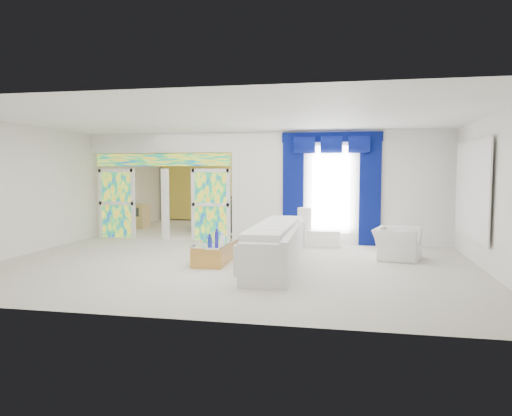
% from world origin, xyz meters
% --- Properties ---
extents(floor, '(12.00, 12.00, 0.00)m').
position_xyz_m(floor, '(0.00, 0.00, 0.00)').
color(floor, '#B7AF9E').
rests_on(floor, ground).
extents(dividing_wall, '(5.70, 0.18, 3.00)m').
position_xyz_m(dividing_wall, '(2.15, 1.00, 1.50)').
color(dividing_wall, white).
rests_on(dividing_wall, ground).
extents(dividing_header, '(4.30, 0.18, 0.55)m').
position_xyz_m(dividing_header, '(-2.85, 1.00, 2.73)').
color(dividing_header, white).
rests_on(dividing_header, dividing_wall).
extents(stained_panel_left, '(0.95, 0.04, 2.00)m').
position_xyz_m(stained_panel_left, '(-4.28, 1.00, 1.00)').
color(stained_panel_left, '#994C3F').
rests_on(stained_panel_left, ground).
extents(stained_panel_right, '(0.95, 0.04, 2.00)m').
position_xyz_m(stained_panel_right, '(-1.42, 1.00, 1.00)').
color(stained_panel_right, '#994C3F').
rests_on(stained_panel_right, ground).
extents(stained_transom, '(4.00, 0.05, 0.35)m').
position_xyz_m(stained_transom, '(-2.85, 1.00, 2.25)').
color(stained_transom, '#994C3F').
rests_on(stained_transom, dividing_header).
extents(window_pane, '(1.00, 0.02, 2.30)m').
position_xyz_m(window_pane, '(1.90, 0.90, 1.45)').
color(window_pane, white).
rests_on(window_pane, dividing_wall).
extents(blue_drape_left, '(0.55, 0.10, 2.80)m').
position_xyz_m(blue_drape_left, '(0.90, 0.87, 1.40)').
color(blue_drape_left, '#031547').
rests_on(blue_drape_left, ground).
extents(blue_drape_right, '(0.55, 0.10, 2.80)m').
position_xyz_m(blue_drape_right, '(2.90, 0.87, 1.40)').
color(blue_drape_right, '#031547').
rests_on(blue_drape_right, ground).
extents(blue_pelmet, '(2.60, 0.12, 0.25)m').
position_xyz_m(blue_pelmet, '(1.90, 0.87, 2.82)').
color(blue_pelmet, '#031547').
rests_on(blue_pelmet, dividing_wall).
extents(wall_mirror, '(0.04, 2.70, 1.90)m').
position_xyz_m(wall_mirror, '(4.94, -1.00, 1.55)').
color(wall_mirror, white).
rests_on(wall_mirror, ground).
extents(gold_curtains, '(9.70, 0.12, 2.90)m').
position_xyz_m(gold_curtains, '(0.00, 5.90, 1.50)').
color(gold_curtains, gold).
rests_on(gold_curtains, ground).
extents(white_sofa, '(0.97, 3.96, 0.75)m').
position_xyz_m(white_sofa, '(0.93, -2.24, 0.37)').
color(white_sofa, silver).
rests_on(white_sofa, ground).
extents(coffee_table, '(0.68, 1.87, 0.41)m').
position_xyz_m(coffee_table, '(-0.42, -1.94, 0.21)').
color(coffee_table, '#B78139').
rests_on(coffee_table, ground).
extents(console_table, '(1.24, 0.43, 0.41)m').
position_xyz_m(console_table, '(1.54, 0.49, 0.20)').
color(console_table, white).
rests_on(console_table, ground).
extents(table_lamp, '(0.36, 0.36, 0.58)m').
position_xyz_m(table_lamp, '(1.24, 0.49, 0.70)').
color(table_lamp, silver).
rests_on(table_lamp, console_table).
extents(armchair, '(1.16, 1.26, 0.69)m').
position_xyz_m(armchair, '(3.43, -0.99, 0.35)').
color(armchair, silver).
rests_on(armchair, ground).
extents(grand_piano, '(2.13, 2.43, 1.03)m').
position_xyz_m(grand_piano, '(-1.61, 3.54, 0.51)').
color(grand_piano, black).
rests_on(grand_piano, ground).
extents(piano_bench, '(0.89, 0.58, 0.28)m').
position_xyz_m(piano_bench, '(-1.61, 1.94, 0.14)').
color(piano_bench, black).
rests_on(piano_bench, ground).
extents(tv_console, '(0.62, 0.58, 0.81)m').
position_xyz_m(tv_console, '(-4.67, 3.34, 0.40)').
color(tv_console, tan).
rests_on(tv_console, ground).
extents(chandelier, '(0.60, 0.60, 0.60)m').
position_xyz_m(chandelier, '(-2.30, 3.40, 2.65)').
color(chandelier, gold).
rests_on(chandelier, ceiling).
extents(decanters, '(0.20, 1.02, 0.23)m').
position_xyz_m(decanters, '(-0.41, -2.13, 0.50)').
color(decanters, '#1B1593').
rests_on(decanters, coffee_table).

